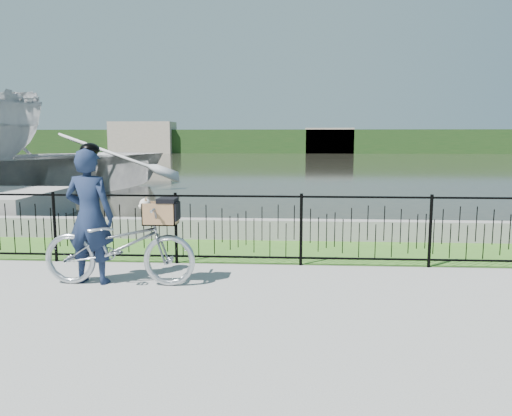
{
  "coord_description": "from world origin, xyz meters",
  "views": [
    {
      "loc": [
        0.78,
        -6.16,
        2.02
      ],
      "look_at": [
        0.33,
        1.0,
        1.0
      ],
      "focal_mm": 35.0,
      "sensor_mm": 36.0,
      "label": 1
    }
  ],
  "objects": [
    {
      "name": "ground",
      "position": [
        0.0,
        0.0,
        0.0
      ],
      "size": [
        120.0,
        120.0,
        0.0
      ],
      "primitive_type": "plane",
      "color": "gray",
      "rests_on": "ground"
    },
    {
      "name": "grass_strip",
      "position": [
        0.0,
        2.6,
        0.0
      ],
      "size": [
        60.0,
        2.0,
        0.01
      ],
      "primitive_type": "cube",
      "color": "#3B6C22",
      "rests_on": "ground"
    },
    {
      "name": "water",
      "position": [
        0.0,
        33.0,
        0.0
      ],
      "size": [
        120.0,
        120.0,
        0.0
      ],
      "primitive_type": "plane",
      "color": "#27271E",
      "rests_on": "ground"
    },
    {
      "name": "quay_wall",
      "position": [
        0.0,
        3.6,
        0.2
      ],
      "size": [
        60.0,
        0.3,
        0.4
      ],
      "primitive_type": "cube",
      "color": "gray",
      "rests_on": "ground"
    },
    {
      "name": "fence",
      "position": [
        0.0,
        1.6,
        0.58
      ],
      "size": [
        14.0,
        0.06,
        1.15
      ],
      "primitive_type": null,
      "color": "black",
      "rests_on": "ground"
    },
    {
      "name": "far_treeline",
      "position": [
        0.0,
        60.0,
        1.5
      ],
      "size": [
        120.0,
        6.0,
        3.0
      ],
      "primitive_type": "cube",
      "color": "#224018",
      "rests_on": "ground"
    },
    {
      "name": "far_building_left",
      "position": [
        -18.0,
        58.0,
        2.0
      ],
      "size": [
        8.0,
        4.0,
        4.0
      ],
      "primitive_type": "cube",
      "color": "#A29482",
      "rests_on": "ground"
    },
    {
      "name": "far_building_right",
      "position": [
        6.0,
        58.5,
        1.6
      ],
      "size": [
        6.0,
        3.0,
        3.2
      ],
      "primitive_type": "cube",
      "color": "#A29482",
      "rests_on": "ground"
    },
    {
      "name": "bicycle_rig",
      "position": [
        -1.51,
        0.4,
        0.56
      ],
      "size": [
        2.1,
        0.73,
        1.23
      ],
      "color": "#A7ACB3",
      "rests_on": "ground"
    },
    {
      "name": "cyclist",
      "position": [
        -1.94,
        0.45,
        0.96
      ],
      "size": [
        0.73,
        0.52,
        1.95
      ],
      "color": "#15203B",
      "rests_on": "ground"
    },
    {
      "name": "boat_far",
      "position": [
        -8.17,
        11.34,
        1.09
      ],
      "size": [
        10.93,
        12.56,
        2.17
      ],
      "color": "silver",
      "rests_on": "water"
    }
  ]
}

